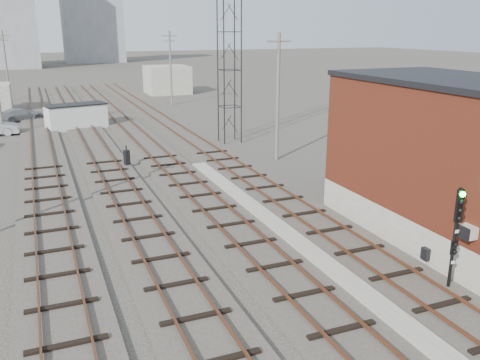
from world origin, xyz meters
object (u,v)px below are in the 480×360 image
signal_mast (456,233)px  switch_stand (127,158)px  car_grey (21,115)px  site_trailer (76,116)px

signal_mast → switch_stand: (-7.80, 21.89, -1.64)m
switch_stand → car_grey: bearing=85.2°
switch_stand → site_trailer: site_trailer is taller
switch_stand → car_grey: size_ratio=0.32×
signal_mast → site_trailer: (-9.72, 38.17, -1.13)m
signal_mast → switch_stand: size_ratio=2.72×
signal_mast → site_trailer: size_ratio=0.66×
signal_mast → site_trailer: bearing=104.3°
car_grey → signal_mast: bearing=176.2°
switch_stand → site_trailer: (-1.92, 16.28, 0.51)m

